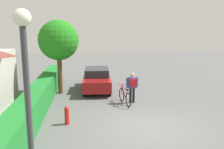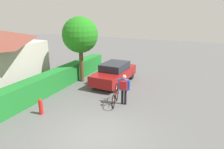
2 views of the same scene
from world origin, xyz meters
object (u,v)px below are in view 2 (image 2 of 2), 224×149
at_px(tree_kerbside, 80,35).
at_px(fire_hydrant, 41,106).
at_px(bicycle, 115,97).
at_px(person_rider, 124,87).
at_px(parked_car_near, 114,73).

height_order(tree_kerbside, fire_hydrant, tree_kerbside).
xyz_separation_m(bicycle, person_rider, (0.16, -0.43, 0.61)).
distance_m(bicycle, person_rider, 0.77).
bearing_deg(person_rider, tree_kerbside, 59.70).
relative_size(bicycle, fire_hydrant, 2.18).
xyz_separation_m(tree_kerbside, fire_hydrant, (-5.11, -0.81, -2.89)).
xyz_separation_m(parked_car_near, person_rider, (-2.94, -1.82, 0.27)).
distance_m(person_rider, fire_hydrant, 4.32).
height_order(bicycle, tree_kerbside, tree_kerbside).
height_order(bicycle, person_rider, person_rider).
bearing_deg(parked_car_near, bicycle, -155.86).
distance_m(tree_kerbside, fire_hydrant, 5.92).
height_order(parked_car_near, bicycle, parked_car_near).
distance_m(parked_car_near, bicycle, 3.42).
height_order(parked_car_near, fire_hydrant, parked_car_near).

